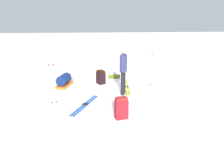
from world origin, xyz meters
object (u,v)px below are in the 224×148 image
(backpack_large_dark, at_px, (121,108))
(backpack_bright, at_px, (101,77))
(sleeping_mat_rolled, at_px, (114,76))
(ski_pair_near, at_px, (85,105))
(ski_poles_planted_far, at_px, (151,69))
(ski_pair_far, at_px, (126,87))
(ski_poles_planted_near, at_px, (52,82))
(skier_standing, at_px, (123,69))
(gear_sled, at_px, (64,81))

(backpack_large_dark, xyz_separation_m, backpack_bright, (0.36, -3.29, -0.02))
(sleeping_mat_rolled, bearing_deg, ski_pair_near, 66.41)
(backpack_bright, bearing_deg, sleeping_mat_rolled, -131.86)
(ski_pair_near, bearing_deg, ski_poles_planted_far, -147.15)
(ski_pair_far, xyz_separation_m, ski_poles_planted_far, (-0.99, -0.07, 0.73))
(backpack_bright, relative_size, ski_poles_planted_near, 0.44)
(ski_pair_near, bearing_deg, backpack_large_dark, 134.16)
(sleeping_mat_rolled, bearing_deg, ski_pair_far, 103.01)
(skier_standing, relative_size, ski_poles_planted_far, 1.27)
(ski_pair_far, relative_size, sleeping_mat_rolled, 3.60)
(ski_poles_planted_near, bearing_deg, gear_sled, -93.73)
(skier_standing, distance_m, backpack_bright, 1.70)
(backpack_large_dark, height_order, gear_sled, backpack_large_dark)
(sleeping_mat_rolled, bearing_deg, ski_poles_planted_near, 50.33)
(skier_standing, distance_m, ski_poles_planted_far, 1.51)
(sleeping_mat_rolled, bearing_deg, skier_standing, 91.42)
(ski_poles_planted_near, bearing_deg, ski_pair_far, -151.81)
(backpack_large_dark, bearing_deg, ski_pair_near, -45.84)
(ski_pair_far, bearing_deg, sleeping_mat_rolled, -76.99)
(sleeping_mat_rolled, bearing_deg, backpack_large_dark, 85.50)
(ski_poles_planted_near, height_order, gear_sled, ski_poles_planted_near)
(ski_pair_near, relative_size, ski_poles_planted_near, 1.25)
(skier_standing, bearing_deg, gear_sled, -28.26)
(sleeping_mat_rolled, bearing_deg, ski_poles_planted_far, 134.75)
(ski_pair_near, xyz_separation_m, sleeping_mat_rolled, (-1.32, -3.02, 0.08))
(backpack_large_dark, bearing_deg, backpack_bright, -83.77)
(backpack_bright, xyz_separation_m, gear_sled, (1.53, 0.16, -0.06))
(ski_pair_far, height_order, backpack_bright, backpack_bright)
(sleeping_mat_rolled, bearing_deg, backpack_bright, 48.14)
(ski_pair_near, height_order, sleeping_mat_rolled, sleeping_mat_rolled)
(ski_pair_far, height_order, ski_poles_planted_far, ski_poles_planted_far)
(backpack_large_dark, bearing_deg, ski_poles_planted_near, -31.65)
(ski_pair_near, height_order, ski_poles_planted_far, ski_poles_planted_far)
(ski_pair_near, xyz_separation_m, backpack_bright, (-0.64, -2.26, 0.27))
(skier_standing, bearing_deg, ski_pair_far, -109.77)
(ski_pair_far, xyz_separation_m, backpack_bright, (1.00, -0.63, 0.27))
(backpack_bright, relative_size, sleeping_mat_rolled, 1.05)
(backpack_large_dark, height_order, ski_poles_planted_far, ski_poles_planted_far)
(backpack_bright, xyz_separation_m, ski_poles_planted_near, (1.65, 2.05, 0.45))
(backpack_large_dark, distance_m, ski_poles_planted_near, 2.40)
(ski_pair_near, relative_size, ski_poles_planted_far, 1.23)
(ski_pair_near, relative_size, backpack_large_dark, 2.70)
(backpack_bright, relative_size, ski_poles_planted_far, 0.43)
(ski_pair_near, bearing_deg, sleeping_mat_rolled, -113.59)
(backpack_large_dark, relative_size, gear_sled, 0.56)
(skier_standing, relative_size, backpack_large_dark, 2.78)
(backpack_large_dark, relative_size, backpack_bright, 1.06)
(ski_poles_planted_far, bearing_deg, gear_sled, -6.54)
(backpack_bright, relative_size, gear_sled, 0.53)
(backpack_bright, distance_m, ski_poles_planted_far, 2.12)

